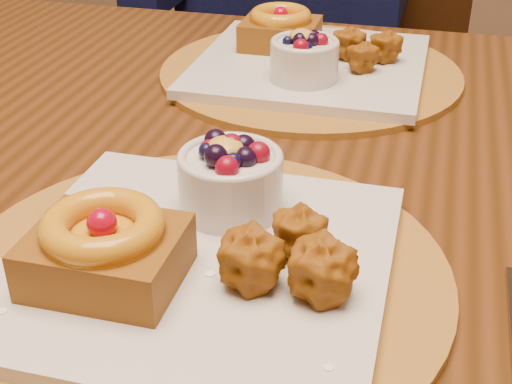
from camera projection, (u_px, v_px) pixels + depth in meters
dining_table at (268, 215)px, 0.76m from camera, size 1.60×0.90×0.76m
place_setting_near at (197, 248)px, 0.53m from camera, size 0.38×0.38×0.08m
place_setting_far at (309, 60)px, 0.89m from camera, size 0.38×0.38×0.08m
chair_far at (350, 91)px, 1.43m from camera, size 0.53×0.53×0.97m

